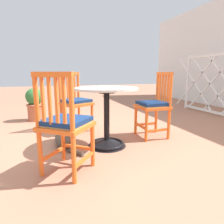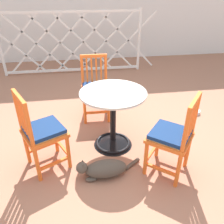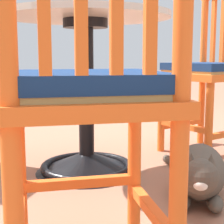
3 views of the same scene
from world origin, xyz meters
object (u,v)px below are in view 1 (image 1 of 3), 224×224
object	(u,v)px
orange_chair_by_planter	(75,103)
tabby_cat	(63,138)
orange_chair_tucked_in	(154,106)
terracotta_planter	(35,103)
orange_chair_near_fence	(65,125)
cafe_table	(107,124)

from	to	relation	value
orange_chair_by_planter	tabby_cat	bearing A→B (deg)	-23.02
orange_chair_tucked_in	terracotta_planter	world-z (taller)	orange_chair_tucked_in
orange_chair_tucked_in	terracotta_planter	size ratio (longest dim) A/B	1.47
orange_chair_near_fence	orange_chair_tucked_in	xyz separation A→B (m)	(-0.66, 1.28, 0.00)
orange_chair_by_planter	terracotta_planter	bearing A→B (deg)	-145.82
orange_chair_tucked_in	cafe_table	bearing A→B (deg)	-78.73
orange_chair_near_fence	tabby_cat	bearing A→B (deg)	178.15
terracotta_planter	cafe_table	bearing A→B (deg)	27.73
tabby_cat	orange_chair_tucked_in	bearing A→B (deg)	88.06
orange_chair_near_fence	tabby_cat	xyz separation A→B (m)	(-0.70, 0.02, -0.35)
orange_chair_tucked_in	orange_chair_by_planter	xyz separation A→B (m)	(-0.64, -1.00, 0.00)
tabby_cat	terracotta_planter	xyz separation A→B (m)	(-1.53, -0.39, 0.23)
orange_chair_near_fence	orange_chair_by_planter	world-z (taller)	same
orange_chair_near_fence	terracotta_planter	world-z (taller)	orange_chair_near_fence
orange_chair_tucked_in	tabby_cat	xyz separation A→B (m)	(-0.04, -1.25, -0.35)
cafe_table	terracotta_planter	size ratio (longest dim) A/B	1.23
orange_chair_near_fence	tabby_cat	size ratio (longest dim) A/B	1.26
tabby_cat	orange_chair_near_fence	bearing A→B (deg)	-1.85
cafe_table	tabby_cat	distance (m)	0.58
orange_chair_by_planter	tabby_cat	size ratio (longest dim) A/B	1.26
orange_chair_near_fence	terracotta_planter	xyz separation A→B (m)	(-2.24, -0.36, -0.12)
terracotta_planter	orange_chair_tucked_in	bearing A→B (deg)	46.14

